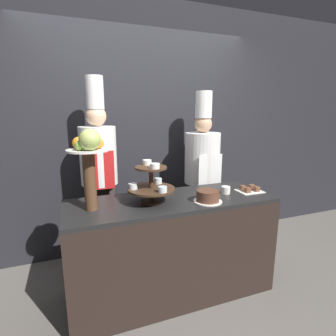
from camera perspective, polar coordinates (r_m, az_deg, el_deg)
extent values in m
plane|color=#5B5651|center=(2.44, 3.83, -29.22)|extent=(14.00, 14.00, 0.00)
cube|color=#232328|center=(3.05, -5.79, 8.12)|extent=(10.00, 0.06, 2.80)
cube|color=black|center=(2.43, 0.86, -17.14)|extent=(1.76, 0.61, 0.85)
cube|color=black|center=(2.24, 0.90, -7.21)|extent=(1.76, 0.61, 0.03)
cylinder|color=#3D2819|center=(2.16, -3.64, -7.31)|extent=(0.17, 0.17, 0.02)
cylinder|color=#3D2819|center=(2.11, -3.69, -3.68)|extent=(0.04, 0.04, 0.30)
cylinder|color=#3D2819|center=(2.12, -3.68, -4.58)|extent=(0.38, 0.38, 0.02)
cylinder|color=#3D2819|center=(2.08, -3.74, 0.09)|extent=(0.26, 0.26, 0.02)
cylinder|color=silver|center=(2.24, -2.24, -2.82)|extent=(0.07, 0.07, 0.04)
cylinder|color=beige|center=(2.24, -2.23, -2.99)|extent=(0.06, 0.06, 0.03)
cylinder|color=silver|center=(2.10, -7.61, -3.96)|extent=(0.07, 0.07, 0.04)
cylinder|color=red|center=(2.10, -7.61, -4.13)|extent=(0.06, 0.06, 0.03)
cylinder|color=silver|center=(2.00, -1.20, -4.66)|extent=(0.07, 0.07, 0.04)
cylinder|color=green|center=(2.01, -1.20, -4.85)|extent=(0.06, 0.06, 0.03)
cylinder|color=white|center=(2.15, -4.58, 1.25)|extent=(0.07, 0.07, 0.04)
cylinder|color=white|center=(2.00, -2.87, 0.43)|extent=(0.07, 0.07, 0.04)
cylinder|color=brown|center=(2.02, -16.65, -2.73)|extent=(0.09, 0.09, 0.45)
cylinder|color=white|center=(1.98, -17.06, 3.73)|extent=(0.30, 0.30, 0.01)
sphere|color=orange|center=(1.97, -14.93, 5.17)|extent=(0.08, 0.08, 0.08)
sphere|color=red|center=(2.05, -17.03, 5.21)|extent=(0.07, 0.07, 0.07)
sphere|color=orange|center=(2.02, -18.94, 5.19)|extent=(0.09, 0.09, 0.09)
sphere|color=#84B742|center=(1.92, -18.63, 4.64)|extent=(0.07, 0.07, 0.07)
sphere|color=#ADC160|center=(1.90, -16.66, 5.91)|extent=(0.15, 0.15, 0.15)
cylinder|color=white|center=(2.20, 8.63, -7.17)|extent=(0.24, 0.24, 0.01)
cylinder|color=brown|center=(2.18, 8.67, -6.06)|extent=(0.19, 0.19, 0.08)
cylinder|color=#472819|center=(2.17, 8.71, -4.96)|extent=(0.18, 0.18, 0.01)
cylinder|color=white|center=(2.43, 12.45, -4.70)|extent=(0.08, 0.08, 0.07)
cube|color=white|center=(2.56, 17.31, -4.82)|extent=(0.22, 0.18, 0.01)
cube|color=brown|center=(2.49, 16.94, -4.63)|extent=(0.04, 0.04, 0.04)
cube|color=brown|center=(2.55, 18.75, -4.36)|extent=(0.04, 0.04, 0.04)
cube|color=brown|center=(2.55, 15.95, -4.20)|extent=(0.04, 0.04, 0.04)
cube|color=brown|center=(2.61, 17.74, -3.94)|extent=(0.04, 0.04, 0.04)
cube|color=#38332D|center=(2.82, -14.09, -12.33)|extent=(0.26, 0.14, 0.92)
cylinder|color=white|center=(2.61, -14.93, 2.61)|extent=(0.35, 0.35, 0.56)
cube|color=red|center=(2.47, -14.39, -0.54)|extent=(0.24, 0.01, 0.36)
sphere|color=#DBB28E|center=(2.57, -15.39, 10.83)|extent=(0.19, 0.19, 0.19)
cylinder|color=white|center=(2.58, -15.67, 15.52)|extent=(0.16, 0.16, 0.30)
cube|color=#38332D|center=(3.14, 7.10, -10.37)|extent=(0.29, 0.16, 0.82)
cylinder|color=silver|center=(2.95, 7.46, 2.16)|extent=(0.39, 0.39, 0.56)
cube|color=white|center=(2.81, 9.15, -0.72)|extent=(0.27, 0.01, 0.36)
sphere|color=tan|center=(2.91, 7.67, 9.48)|extent=(0.19, 0.19, 0.19)
cylinder|color=white|center=(2.90, 7.78, 13.51)|extent=(0.18, 0.18, 0.28)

